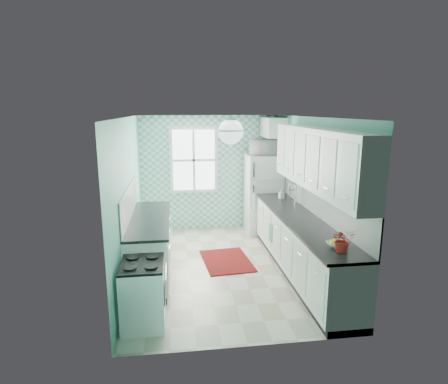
{
  "coord_description": "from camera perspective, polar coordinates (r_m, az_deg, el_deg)",
  "views": [
    {
      "loc": [
        -0.78,
        -5.88,
        2.62
      ],
      "look_at": [
        0.05,
        0.25,
        1.25
      ],
      "focal_mm": 30.0,
      "sensor_mm": 36.0,
      "label": 1
    }
  ],
  "objects": [
    {
      "name": "fruit_bowl",
      "position": [
        4.89,
        16.82,
        -7.74
      ],
      "size": [
        0.26,
        0.26,
        0.06
      ],
      "primitive_type": "imported",
      "rotation": [
        0.0,
        0.0,
        0.08
      ],
      "color": "white",
      "rests_on": "countertop_right"
    },
    {
      "name": "soap_bottle",
      "position": [
        7.26,
        8.72,
        -0.27
      ],
      "size": [
        0.11,
        0.11,
        0.19
      ],
      "primitive_type": "imported",
      "rotation": [
        0.0,
        0.0,
        0.29
      ],
      "color": "#8BB3BD",
      "rests_on": "countertop_right"
    },
    {
      "name": "ceiling_light",
      "position": [
        5.15,
        1.03,
        9.19
      ],
      "size": [
        0.34,
        0.34,
        0.35
      ],
      "color": "silver",
      "rests_on": "ceiling"
    },
    {
      "name": "upper_cabinets_right",
      "position": [
        5.73,
        14.07,
        4.91
      ],
      "size": [
        0.33,
        3.2,
        0.9
      ],
      "primitive_type": "cube",
      "color": "white",
      "rests_on": "wall_right"
    },
    {
      "name": "dish_towel",
      "position": [
        6.72,
        7.12,
        -6.18
      ],
      "size": [
        0.07,
        0.21,
        0.32
      ],
      "primitive_type": "cube",
      "rotation": [
        0.0,
        0.0,
        0.27
      ],
      "color": "teal",
      "rests_on": "base_cabinets_right"
    },
    {
      "name": "backsplash_right",
      "position": [
        6.1,
        14.37,
        -1.42
      ],
      "size": [
        0.02,
        3.6,
        0.51
      ],
      "primitive_type": "cube",
      "color": "white",
      "rests_on": "wall_right"
    },
    {
      "name": "window",
      "position": [
        8.12,
        -4.63,
        4.87
      ],
      "size": [
        1.04,
        0.05,
        1.44
      ],
      "color": "white",
      "rests_on": "wall_back"
    },
    {
      "name": "accent_wall",
      "position": [
        8.22,
        -2.16,
        2.88
      ],
      "size": [
        3.0,
        0.01,
        2.5
      ],
      "primitive_type": "cube",
      "color": "#53C1B0",
      "rests_on": "wall_back"
    },
    {
      "name": "wall_right",
      "position": [
        6.45,
        13.26,
        -0.1
      ],
      "size": [
        0.02,
        4.4,
        2.5
      ],
      "primitive_type": "cube",
      "color": "#5BB9A3",
      "rests_on": "floor"
    },
    {
      "name": "sink",
      "position": [
        6.85,
        9.37,
        -1.96
      ],
      "size": [
        0.53,
        0.45,
        0.53
      ],
      "rotation": [
        0.0,
        0.0,
        0.06
      ],
      "color": "silver",
      "rests_on": "countertop_right"
    },
    {
      "name": "wall_left",
      "position": [
        6.08,
        -14.41,
        -0.93
      ],
      "size": [
        0.02,
        4.4,
        2.5
      ],
      "primitive_type": "cube",
      "color": "#5BB9A3",
      "rests_on": "floor"
    },
    {
      "name": "microwave",
      "position": [
        7.93,
        6.16,
        6.81
      ],
      "size": [
        0.58,
        0.4,
        0.32
      ],
      "primitive_type": "imported",
      "rotation": [
        0.0,
        0.0,
        3.14
      ],
      "color": "white",
      "rests_on": "fridge"
    },
    {
      "name": "stove",
      "position": [
        4.87,
        -12.2,
        -14.73
      ],
      "size": [
        0.53,
        0.65,
        0.79
      ],
      "rotation": [
        0.0,
        0.0,
        -0.05
      ],
      "color": "silver",
      "rests_on": "floor"
    },
    {
      "name": "fridge",
      "position": [
        8.09,
        5.99,
        -0.28
      ],
      "size": [
        0.73,
        0.73,
        1.68
      ],
      "rotation": [
        0.0,
        0.0,
        -0.02
      ],
      "color": "silver",
      "rests_on": "floor"
    },
    {
      "name": "backsplash_left",
      "position": [
        6.02,
        -14.25,
        -1.6
      ],
      "size": [
        0.02,
        2.15,
        0.51
      ],
      "primitive_type": "cube",
      "color": "white",
      "rests_on": "wall_left"
    },
    {
      "name": "wall_front",
      "position": [
        3.99,
        4.07,
        -7.59
      ],
      "size": [
        3.0,
        0.02,
        2.5
      ],
      "primitive_type": "cube",
      "color": "#5BB9A3",
      "rests_on": "floor"
    },
    {
      "name": "base_cabinets_right",
      "position": [
        6.21,
        11.51,
        -8.2
      ],
      "size": [
        0.6,
        3.6,
        0.9
      ],
      "primitive_type": "cube",
      "color": "white",
      "rests_on": "floor"
    },
    {
      "name": "countertop_right",
      "position": [
        6.06,
        11.56,
        -4.05
      ],
      "size": [
        0.63,
        3.6,
        0.04
      ],
      "primitive_type": "cube",
      "color": "black",
      "rests_on": "base_cabinets_right"
    },
    {
      "name": "base_cabinets_left",
      "position": [
        6.21,
        -11.22,
        -8.21
      ],
      "size": [
        0.6,
        2.15,
        0.9
      ],
      "primitive_type": "cube",
      "color": "white",
      "rests_on": "floor"
    },
    {
      "name": "countertop_left",
      "position": [
        6.06,
        -11.26,
        -4.05
      ],
      "size": [
        0.63,
        2.15,
        0.04
      ],
      "primitive_type": "cube",
      "color": "black",
      "rests_on": "base_cabinets_left"
    },
    {
      "name": "floor",
      "position": [
        6.48,
        -0.14,
        -11.43
      ],
      "size": [
        3.0,
        4.4,
        0.02
      ],
      "primitive_type": "cube",
      "color": "beige",
      "rests_on": "ground"
    },
    {
      "name": "ceiling",
      "position": [
        5.93,
        -0.16,
        11.43
      ],
      "size": [
        3.0,
        4.4,
        0.02
      ],
      "primitive_type": "cube",
      "color": "white",
      "rests_on": "wall_back"
    },
    {
      "name": "potted_plant",
      "position": [
        4.73,
        17.66,
        -7.02
      ],
      "size": [
        0.29,
        0.26,
        0.29
      ],
      "primitive_type": "imported",
      "rotation": [
        0.0,
        0.0,
        -0.11
      ],
      "color": "red",
      "rests_on": "countertop_right"
    },
    {
      "name": "rug",
      "position": [
        6.7,
        0.4,
        -10.43
      ],
      "size": [
        0.89,
        1.2,
        0.02
      ],
      "primitive_type": "cube",
      "rotation": [
        0.0,
        0.0,
        0.09
      ],
      "color": "maroon",
      "rests_on": "floor"
    },
    {
      "name": "wall_back",
      "position": [
        8.24,
        -2.18,
        2.9
      ],
      "size": [
        3.0,
        0.02,
        2.5
      ],
      "primitive_type": "cube",
      "color": "#5BB9A3",
      "rests_on": "floor"
    },
    {
      "name": "upper_cabinet_fridge",
      "position": [
        7.99,
        7.49,
        9.73
      ],
      "size": [
        0.4,
        0.74,
        0.4
      ],
      "primitive_type": "cube",
      "color": "white",
      "rests_on": "wall_right"
    }
  ]
}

